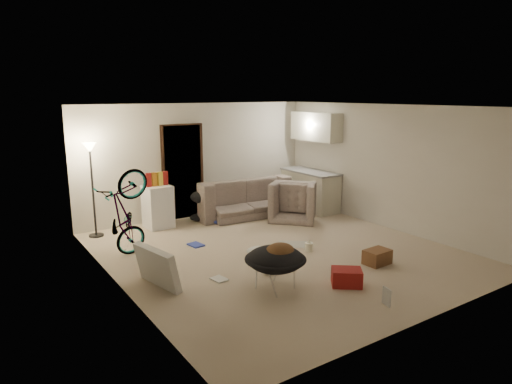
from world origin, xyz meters
TOP-DOWN VIEW (x-y plane):
  - floor at (0.00, 0.00)m, footprint 5.50×6.00m
  - ceiling at (0.00, 0.00)m, footprint 5.50×6.00m
  - wall_back at (0.00, 3.01)m, footprint 5.50×0.02m
  - wall_front at (0.00, -3.01)m, footprint 5.50×0.02m
  - wall_left at (-2.76, 0.00)m, footprint 0.02×6.00m
  - wall_right at (2.76, 0.00)m, footprint 0.02×6.00m
  - doorway at (-0.40, 2.97)m, footprint 0.85×0.10m
  - door_trim at (-0.40, 2.94)m, footprint 0.97×0.04m
  - floor_lamp at (-2.40, 2.65)m, footprint 0.28×0.28m
  - kitchen_counter at (2.43, 2.00)m, footprint 0.60×1.50m
  - counter_top at (2.43, 2.00)m, footprint 0.64×1.54m
  - kitchen_uppers at (2.56, 2.00)m, footprint 0.38×1.40m
  - sofa at (0.78, 2.45)m, footprint 2.22×1.00m
  - armchair at (1.62, 1.54)m, footprint 1.28×1.29m
  - bicycle at (-2.30, 1.17)m, footprint 1.63×0.91m
  - book_asset at (-0.07, -2.55)m, footprint 0.28×0.23m
  - mini_fridge at (-1.16, 2.55)m, footprint 0.53×0.53m
  - snack_box_0 at (-1.33, 2.55)m, footprint 0.11×0.08m
  - snack_box_1 at (-1.21, 2.55)m, footprint 0.10×0.07m
  - snack_box_2 at (-1.09, 2.55)m, footprint 0.11×0.09m
  - snack_box_3 at (-0.97, 2.55)m, footprint 0.12×0.10m
  - saucer_chair at (-0.95, -1.24)m, footprint 0.87×0.87m
  - hoodie at (-0.90, -1.27)m, footprint 0.61×0.58m
  - sofa_drape at (-0.17, 2.45)m, footprint 0.64×0.56m
  - tv_box at (-2.30, -0.24)m, footprint 0.40×0.91m
  - drink_case_a at (0.99, -1.38)m, footprint 0.43×0.32m
  - drink_case_b at (-0.02, -1.71)m, footprint 0.52×0.51m
  - juicer at (0.49, -0.28)m, footprint 0.15×0.15m
  - newspaper at (0.47, 0.15)m, footprint 0.64×0.63m
  - book_blue at (-1.05, 1.07)m, footprint 0.25×0.32m
  - book_white at (-1.45, -0.52)m, footprint 0.22×0.27m
  - shoe_0 at (-0.00, 2.06)m, footprint 0.27×0.12m
  - shoe_1 at (-0.08, 2.52)m, footprint 0.27×0.30m
  - shoe_3 at (-0.69, -0.75)m, footprint 0.30×0.17m
  - clothes_lump_b at (-0.22, 2.55)m, footprint 0.58×0.54m
  - clothes_lump_c at (-0.36, 0.01)m, footprint 0.60×0.59m

SIDE VIEW (x-z plane):
  - floor at x=0.00m, z-range -0.02..0.00m
  - newspaper at x=0.47m, z-range 0.00..0.01m
  - book_asset at x=-0.07m, z-range 0.00..0.02m
  - book_white at x=-1.45m, z-range 0.00..0.02m
  - book_blue at x=-1.05m, z-range 0.00..0.03m
  - shoe_0 at x=0.00m, z-range 0.00..0.10m
  - shoe_3 at x=-0.69m, z-range 0.00..0.10m
  - shoe_1 at x=-0.08m, z-range 0.00..0.11m
  - clothes_lump_c at x=-0.36m, z-range 0.00..0.14m
  - clothes_lump_b at x=-0.22m, z-range 0.00..0.14m
  - juicer at x=0.49m, z-range -0.02..0.19m
  - drink_case_a at x=0.99m, z-range 0.00..0.24m
  - drink_case_b at x=-0.02m, z-range 0.00..0.24m
  - tv_box at x=-2.30m, z-range 0.00..0.59m
  - armchair at x=1.62m, z-range 0.00..0.63m
  - sofa at x=0.78m, z-range 0.00..0.63m
  - saucer_chair at x=-0.95m, z-range 0.06..0.67m
  - bicycle at x=-2.30m, z-range -0.04..0.85m
  - mini_fridge at x=-1.16m, z-range 0.00..0.87m
  - kitchen_counter at x=2.43m, z-range 0.00..0.88m
  - sofa_drape at x=-0.17m, z-range 0.40..0.68m
  - hoodie at x=-0.90m, z-range 0.45..0.67m
  - counter_top at x=2.43m, z-range 0.88..0.92m
  - snack_box_0 at x=-1.33m, z-range 0.85..1.15m
  - snack_box_1 at x=-1.21m, z-range 0.85..1.15m
  - snack_box_2 at x=-1.09m, z-range 0.85..1.15m
  - snack_box_3 at x=-0.97m, z-range 0.85..1.15m
  - doorway at x=-0.40m, z-range 0.00..2.04m
  - door_trim at x=-0.40m, z-range -0.03..2.07m
  - wall_back at x=0.00m, z-range 0.00..2.50m
  - wall_front at x=0.00m, z-range 0.00..2.50m
  - wall_left at x=-2.76m, z-range 0.00..2.50m
  - wall_right at x=2.76m, z-range 0.00..2.50m
  - floor_lamp at x=-2.40m, z-range 0.40..2.21m
  - kitchen_uppers at x=2.56m, z-range 1.62..2.27m
  - ceiling at x=0.00m, z-range 2.50..2.52m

